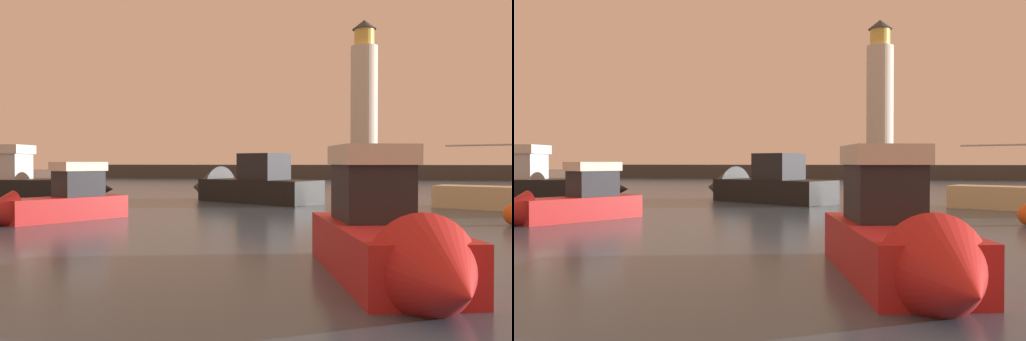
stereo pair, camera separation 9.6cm
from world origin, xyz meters
The scene contains 7 objects.
ground_plane centered at (0.00, 34.77, 0.00)m, with size 220.00×220.00×0.00m, color #384C60.
breakwater centered at (0.00, 69.54, 0.93)m, with size 65.46×5.05×1.86m, color #423F3D.
lighthouse centered at (4.52, 69.54, 10.88)m, with size 3.50×3.50×19.04m.
motorboat_0 centered at (-13.21, 24.71, 1.01)m, with size 9.71×4.32×3.91m.
motorboat_1 centered at (6.04, 7.13, 0.79)m, with size 3.50×6.85×2.93m.
motorboat_2 centered at (-1.71, 26.92, 0.84)m, with size 8.99×6.50×3.31m.
motorboat_4 centered at (-6.07, 15.22, 0.73)m, with size 4.07×5.69×2.47m.
Camera 2 is at (5.78, -2.96, 2.23)m, focal length 37.91 mm.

